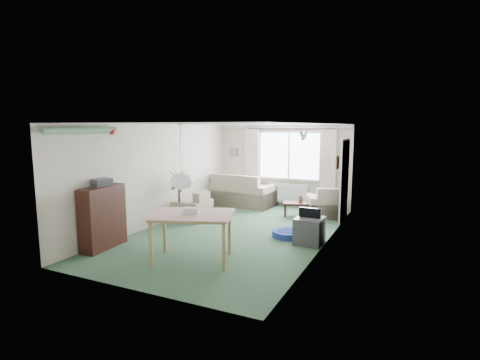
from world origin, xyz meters
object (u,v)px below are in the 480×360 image
at_px(armchair_corner, 325,202).
at_px(houseplant, 179,195).
at_px(bookshelf, 103,217).
at_px(tv_cube, 309,230).
at_px(pet_bed, 288,234).
at_px(armchair_left, 192,205).
at_px(sofa, 242,189).
at_px(dining_table, 192,238).
at_px(coffee_table, 299,209).

relative_size(armchair_corner, houseplant, 0.67).
height_order(bookshelf, tv_cube, bookshelf).
relative_size(houseplant, pet_bed, 1.97).
relative_size(armchair_corner, armchair_left, 1.10).
height_order(sofa, tv_cube, sofa).
bearing_deg(bookshelf, sofa, 76.41).
height_order(sofa, dining_table, sofa).
xyz_separation_m(sofa, bookshelf, (-0.74, -4.76, 0.13)).
bearing_deg(houseplant, bookshelf, -94.73).
distance_m(armchair_left, dining_table, 2.96).
bearing_deg(bookshelf, pet_bed, 31.83).
bearing_deg(armchair_left, dining_table, 34.24).
bearing_deg(tv_cube, coffee_table, 112.47).
distance_m(coffee_table, dining_table, 4.07).
xyz_separation_m(houseplant, tv_cube, (3.35, -0.30, -0.40)).
bearing_deg(dining_table, coffee_table, 79.29).
relative_size(coffee_table, dining_table, 0.62).
height_order(armchair_corner, armchair_left, armchair_corner).
xyz_separation_m(sofa, houseplant, (-0.55, -2.46, 0.19)).
height_order(sofa, pet_bed, sofa).
bearing_deg(pet_bed, tv_cube, -24.27).
height_order(bookshelf, houseplant, houseplant).
bearing_deg(dining_table, sofa, 104.52).
bearing_deg(houseplant, coffee_table, 36.53).
height_order(coffee_table, houseplant, houseplant).
bearing_deg(sofa, armchair_left, 83.61).
height_order(armchair_left, houseplant, houseplant).
distance_m(sofa, pet_bed, 3.42).
bearing_deg(armchair_left, sofa, 170.92).
xyz_separation_m(armchair_corner, bookshelf, (-3.32, -4.40, 0.21)).
distance_m(bookshelf, pet_bed, 3.79).
bearing_deg(tv_cube, armchair_left, 169.45).
bearing_deg(armchair_corner, coffee_table, -1.20).
relative_size(sofa, pet_bed, 2.81).
distance_m(armchair_corner, bookshelf, 5.52).
relative_size(coffee_table, houseplant, 0.61).
bearing_deg(sofa, armchair_corner, 176.52).
distance_m(houseplant, pet_bed, 2.89).
bearing_deg(armchair_left, coffee_table, 124.29).
height_order(armchair_left, coffee_table, armchair_left).
distance_m(armchair_corner, coffee_table, 0.71).
xyz_separation_m(coffee_table, houseplant, (-2.50, -1.85, 0.49)).
bearing_deg(houseplant, armchair_corner, 33.99).
distance_m(sofa, coffee_table, 2.06).
xyz_separation_m(sofa, armchair_corner, (2.58, -0.35, -0.08)).
height_order(sofa, armchair_left, sofa).
bearing_deg(houseplant, sofa, 77.40).
bearing_deg(armchair_left, pet_bed, 82.99).
xyz_separation_m(houseplant, dining_table, (1.74, -2.14, -0.26)).
relative_size(armchair_corner, coffee_table, 1.09).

